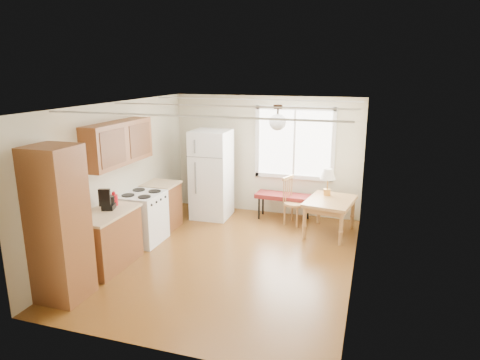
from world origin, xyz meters
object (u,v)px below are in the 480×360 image
at_px(refrigerator, 211,174).
at_px(dining_table, 330,205).
at_px(chair, 291,197).
at_px(bench, 284,197).

xyz_separation_m(refrigerator, dining_table, (2.47, -0.26, -0.34)).
relative_size(dining_table, chair, 1.24).
relative_size(bench, chair, 1.23).
height_order(dining_table, chair, chair).
bearing_deg(dining_table, refrigerator, -177.18).
distance_m(bench, chair, 0.30).
height_order(refrigerator, chair, refrigerator).
height_order(bench, chair, chair).
distance_m(refrigerator, chair, 1.71).
bearing_deg(dining_table, bench, 159.80).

